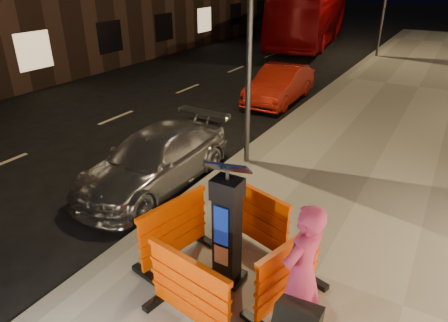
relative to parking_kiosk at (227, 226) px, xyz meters
The scene contains 13 objects.
ground_plane 2.30m from the parking_kiosk, 158.06° to the left, with size 120.00×120.00×0.00m, color black.
sidewalk 1.69m from the parking_kiosk, 34.20° to the left, with size 6.00×60.00×0.15m, color gray.
kerb 2.27m from the parking_kiosk, 158.06° to the left, with size 0.30×60.00×0.15m, color slate.
parking_kiosk is the anchor object (origin of this frame).
barrier_front 1.04m from the parking_kiosk, 90.00° to the right, with size 1.34×0.55×1.05m, color #E54300.
barrier_back 1.04m from the parking_kiosk, 90.00° to the left, with size 1.34×0.55×1.05m, color #E54300.
barrier_kerbside 1.04m from the parking_kiosk, behind, with size 1.34×0.55×1.05m, color #E54300.
barrier_bldgside 1.04m from the parking_kiosk, ahead, with size 1.34×0.55×1.05m, color #E54300.
car_silver 3.70m from the parking_kiosk, 146.13° to the left, with size 1.68×4.12×1.20m, color #A2A2A7.
car_red 9.57m from the parking_kiosk, 108.64° to the left, with size 1.33×3.83×1.26m, color #A31A0E.
bus_doubledecker 22.60m from the parking_kiosk, 106.50° to the left, with size 2.84×12.12×3.38m, color #92060C.
man 1.27m from the parking_kiosk, 16.05° to the right, with size 0.67×0.44×1.84m, color #A42C58.
street_lamp_mid 4.59m from the parking_kiosk, 113.49° to the left, with size 0.12×0.12×6.00m, color #3F3F44.
Camera 1 is at (4.18, -4.75, 4.31)m, focal length 32.00 mm.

